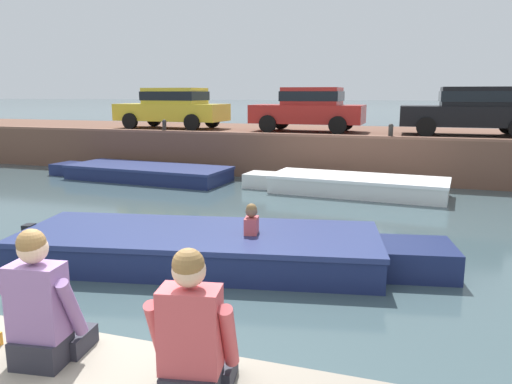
{
  "coord_description": "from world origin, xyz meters",
  "views": [
    {
      "loc": [
        2.34,
        -3.03,
        2.71
      ],
      "look_at": [
        -0.08,
        4.3,
        1.18
      ],
      "focal_mm": 35.0,
      "sensor_mm": 36.0,
      "label": 1
    }
  ],
  "objects": [
    {
      "name": "person_seated_middle",
      "position": [
        1.11,
        -0.52,
        1.25
      ],
      "size": [
        0.57,
        0.58,
        0.96
      ],
      "color": "#282833",
      "rests_on": "near_quay"
    },
    {
      "name": "car_leftmost_yellow",
      "position": [
        -6.83,
        14.48,
        2.22
      ],
      "size": [
        4.32,
        2.01,
        1.54
      ],
      "color": "yellow",
      "rests_on": "far_quay_wall"
    },
    {
      "name": "ground_plane",
      "position": [
        0.0,
        6.15,
        0.0
      ],
      "size": [
        400.0,
        400.0,
        0.0
      ],
      "primitive_type": "plane",
      "color": "#3D5156"
    },
    {
      "name": "boat_moored_west_navy",
      "position": [
        -6.1,
        10.81,
        0.23
      ],
      "size": [
        6.33,
        2.23,
        0.46
      ],
      "color": "navy",
      "rests_on": "ground"
    },
    {
      "name": "mooring_bollard_mid",
      "position": [
        1.47,
        12.55,
        1.62
      ],
      "size": [
        0.15,
        0.15,
        0.45
      ],
      "color": "#2D2B28",
      "rests_on": "far_quay_wall"
    },
    {
      "name": "bottle_drink",
      "position": [
        -0.06,
        -0.6,
        0.98
      ],
      "size": [
        0.06,
        0.06,
        0.2
      ],
      "color": "#CCC64C",
      "rests_on": "near_quay"
    },
    {
      "name": "person_seated_right",
      "position": [
        -0.04,
        -0.47,
        1.25
      ],
      "size": [
        0.56,
        0.57,
        0.96
      ],
      "color": "#282833",
      "rests_on": "near_quay"
    },
    {
      "name": "boat_moored_central_white",
      "position": [
        0.55,
        10.57,
        0.25
      ],
      "size": [
        5.71,
        2.05,
        0.49
      ],
      "color": "white",
      "rests_on": "ground"
    },
    {
      "name": "far_wall_coping",
      "position": [
        0.0,
        12.42,
        1.42
      ],
      "size": [
        60.0,
        0.24,
        0.08
      ],
      "primitive_type": "cube",
      "color": "brown",
      "rests_on": "far_quay_wall"
    },
    {
      "name": "far_quay_wall",
      "position": [
        0.0,
        15.3,
        0.69
      ],
      "size": [
        60.0,
        6.0,
        1.38
      ],
      "primitive_type": "cube",
      "color": "brown",
      "rests_on": "ground"
    },
    {
      "name": "car_centre_black",
      "position": [
        3.84,
        14.48,
        2.23
      ],
      "size": [
        4.3,
        2.05,
        1.54
      ],
      "color": "black",
      "rests_on": "far_quay_wall"
    },
    {
      "name": "car_left_inner_red",
      "position": [
        -1.46,
        14.48,
        2.22
      ],
      "size": [
        3.91,
        1.96,
        1.54
      ],
      "color": "#B2231E",
      "rests_on": "far_quay_wall"
    },
    {
      "name": "motorboat_passing",
      "position": [
        -0.67,
        4.07,
        0.27
      ],
      "size": [
        7.0,
        3.09,
        1.02
      ],
      "color": "navy",
      "rests_on": "ground"
    },
    {
      "name": "mooring_bollard_west",
      "position": [
        -6.17,
        12.55,
        1.62
      ],
      "size": [
        0.15,
        0.15,
        0.45
      ],
      "color": "#2D2B28",
      "rests_on": "far_quay_wall"
    }
  ]
}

